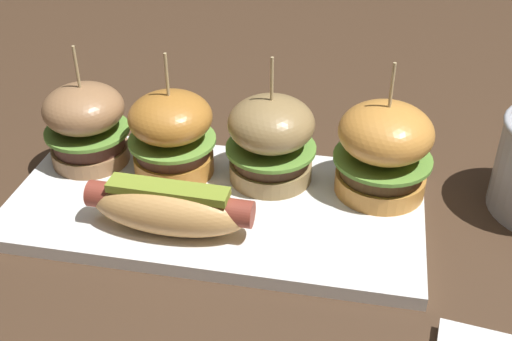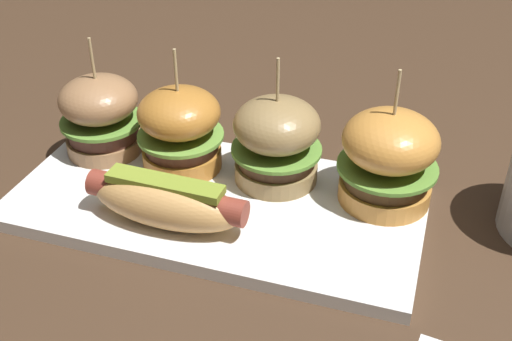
{
  "view_description": "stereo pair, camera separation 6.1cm",
  "coord_description": "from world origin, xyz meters",
  "px_view_note": "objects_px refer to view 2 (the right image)",
  "views": [
    {
      "loc": [
        0.14,
        -0.5,
        0.39
      ],
      "look_at": [
        0.04,
        0.0,
        0.05
      ],
      "focal_mm": 44.75,
      "sensor_mm": 36.0,
      "label": 1
    },
    {
      "loc": [
        0.2,
        -0.49,
        0.39
      ],
      "look_at": [
        0.04,
        0.0,
        0.05
      ],
      "focal_mm": 44.75,
      "sensor_mm": 36.0,
      "label": 2
    }
  ],
  "objects_px": {
    "slider_far_right": "(388,158)",
    "hot_dog": "(166,200)",
    "slider_center_left": "(180,129)",
    "slider_far_left": "(101,114)",
    "platter_main": "(218,202)",
    "slider_center_right": "(277,140)"
  },
  "relations": [
    {
      "from": "slider_center_left",
      "to": "platter_main",
      "type": "bearing_deg",
      "value": -36.94
    },
    {
      "from": "hot_dog",
      "to": "slider_center_left",
      "type": "relative_size",
      "value": 1.17
    },
    {
      "from": "slider_center_right",
      "to": "slider_far_right",
      "type": "height_order",
      "value": "slider_far_right"
    },
    {
      "from": "slider_far_left",
      "to": "slider_center_left",
      "type": "height_order",
      "value": "slider_center_left"
    },
    {
      "from": "platter_main",
      "to": "slider_far_right",
      "type": "bearing_deg",
      "value": 16.67
    },
    {
      "from": "platter_main",
      "to": "slider_center_left",
      "type": "xyz_separation_m",
      "value": [
        -0.06,
        0.04,
        0.05
      ]
    },
    {
      "from": "slider_far_left",
      "to": "slider_far_right",
      "type": "relative_size",
      "value": 0.95
    },
    {
      "from": "hot_dog",
      "to": "slider_center_left",
      "type": "bearing_deg",
      "value": 105.37
    },
    {
      "from": "hot_dog",
      "to": "slider_center_right",
      "type": "bearing_deg",
      "value": 53.53
    },
    {
      "from": "slider_center_left",
      "to": "slider_far_left",
      "type": "bearing_deg",
      "value": 177.75
    },
    {
      "from": "slider_far_right",
      "to": "slider_far_left",
      "type": "bearing_deg",
      "value": -179.64
    },
    {
      "from": "platter_main",
      "to": "slider_center_right",
      "type": "distance_m",
      "value": 0.09
    },
    {
      "from": "platter_main",
      "to": "slider_center_right",
      "type": "bearing_deg",
      "value": 46.84
    },
    {
      "from": "hot_dog",
      "to": "slider_far_right",
      "type": "relative_size",
      "value": 1.12
    },
    {
      "from": "slider_center_left",
      "to": "slider_far_right",
      "type": "distance_m",
      "value": 0.22
    },
    {
      "from": "slider_far_right",
      "to": "hot_dog",
      "type": "bearing_deg",
      "value": -151.84
    },
    {
      "from": "slider_center_right",
      "to": "slider_far_right",
      "type": "relative_size",
      "value": 0.97
    },
    {
      "from": "slider_center_right",
      "to": "slider_far_right",
      "type": "distance_m",
      "value": 0.11
    },
    {
      "from": "slider_far_left",
      "to": "slider_center_right",
      "type": "distance_m",
      "value": 0.2
    },
    {
      "from": "hot_dog",
      "to": "platter_main",
      "type": "bearing_deg",
      "value": 61.02
    },
    {
      "from": "platter_main",
      "to": "slider_center_left",
      "type": "distance_m",
      "value": 0.09
    },
    {
      "from": "platter_main",
      "to": "hot_dog",
      "type": "relative_size",
      "value": 2.59
    }
  ]
}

